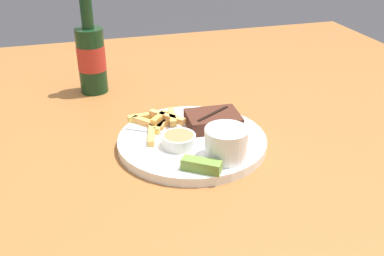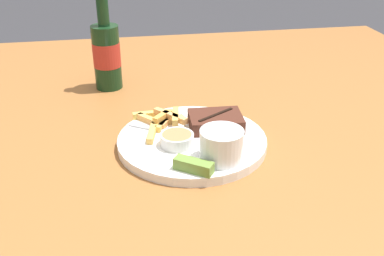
# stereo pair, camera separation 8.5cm
# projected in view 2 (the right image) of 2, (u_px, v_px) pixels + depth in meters

# --- Properties ---
(dining_table) EXTENTS (1.58, 1.54, 0.76)m
(dining_table) POSITION_uv_depth(u_px,v_px,m) (192.00, 170.00, 0.89)
(dining_table) COLOR #935B2D
(dining_table) RESTS_ON ground_plane
(dinner_plate) EXTENTS (0.29, 0.29, 0.02)m
(dinner_plate) POSITION_uv_depth(u_px,v_px,m) (192.00, 141.00, 0.86)
(dinner_plate) COLOR white
(dinner_plate) RESTS_ON dining_table
(steak_portion) EXTENTS (0.11, 0.08, 0.03)m
(steak_portion) POSITION_uv_depth(u_px,v_px,m) (216.00, 121.00, 0.89)
(steak_portion) COLOR #472319
(steak_portion) RESTS_ON dinner_plate
(fries_pile) EXTENTS (0.11, 0.13, 0.02)m
(fries_pile) POSITION_uv_depth(u_px,v_px,m) (162.00, 120.00, 0.90)
(fries_pile) COLOR #E3AB4E
(fries_pile) RESTS_ON dinner_plate
(coleslaw_cup) EXTENTS (0.08, 0.08, 0.06)m
(coleslaw_cup) POSITION_uv_depth(u_px,v_px,m) (222.00, 143.00, 0.77)
(coleslaw_cup) COLOR white
(coleslaw_cup) RESTS_ON dinner_plate
(dipping_sauce_cup) EXTENTS (0.06, 0.06, 0.02)m
(dipping_sauce_cup) POSITION_uv_depth(u_px,v_px,m) (177.00, 139.00, 0.83)
(dipping_sauce_cup) COLOR silver
(dipping_sauce_cup) RESTS_ON dinner_plate
(pickle_spear) EXTENTS (0.07, 0.06, 0.02)m
(pickle_spear) POSITION_uv_depth(u_px,v_px,m) (194.00, 166.00, 0.75)
(pickle_spear) COLOR olive
(pickle_spear) RESTS_ON dinner_plate
(fork_utensil) EXTENTS (0.12, 0.08, 0.00)m
(fork_utensil) POSITION_uv_depth(u_px,v_px,m) (157.00, 130.00, 0.88)
(fork_utensil) COLOR #B7B7BC
(fork_utensil) RESTS_ON dinner_plate
(beer_bottle) EXTENTS (0.07, 0.07, 0.25)m
(beer_bottle) POSITION_uv_depth(u_px,v_px,m) (107.00, 53.00, 1.09)
(beer_bottle) COLOR #143319
(beer_bottle) RESTS_ON dining_table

